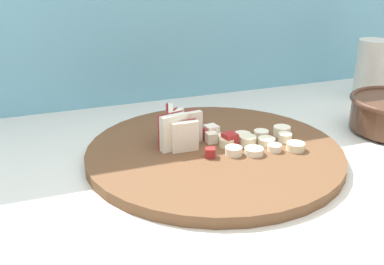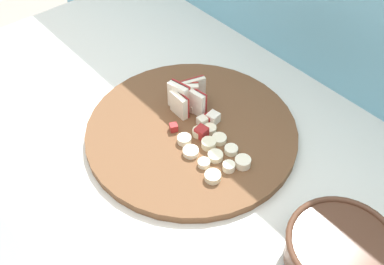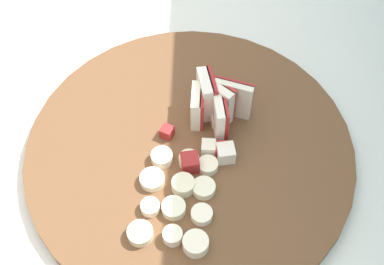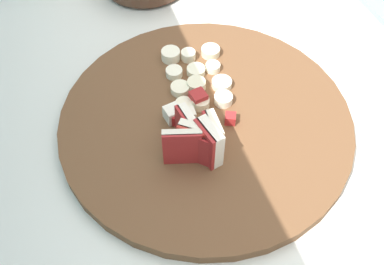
{
  "view_description": "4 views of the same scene",
  "coord_description": "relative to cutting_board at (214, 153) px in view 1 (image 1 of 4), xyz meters",
  "views": [
    {
      "loc": [
        -0.3,
        -0.58,
        1.26
      ],
      "look_at": [
        -0.07,
        0.04,
        0.99
      ],
      "focal_mm": 43.17,
      "sensor_mm": 36.0,
      "label": 1
    },
    {
      "loc": [
        0.44,
        -0.36,
        1.58
      ],
      "look_at": [
        0.01,
        0.01,
        1.0
      ],
      "focal_mm": 42.64,
      "sensor_mm": 36.0,
      "label": 2
    },
    {
      "loc": [
        0.33,
        0.05,
        1.5
      ],
      "look_at": [
        -0.03,
        0.05,
        0.99
      ],
      "focal_mm": 49.24,
      "sensor_mm": 36.0,
      "label": 3
    },
    {
      "loc": [
        -0.4,
        0.2,
        1.44
      ],
      "look_at": [
        -0.05,
        0.07,
        0.96
      ],
      "focal_mm": 42.22,
      "sensor_mm": 36.0,
      "label": 4
    }
  ],
  "objects": [
    {
      "name": "tile_backsplash",
      "position": [
        0.03,
        0.34,
        -0.2
      ],
      "size": [
        2.4,
        0.04,
        1.49
      ],
      "primitive_type": "cube",
      "color": "#6BADC6",
      "rests_on": "ground"
    },
    {
      "name": "apple_wedge_fan",
      "position": [
        -0.05,
        0.03,
        0.04
      ],
      "size": [
        0.08,
        0.08,
        0.06
      ],
      "color": "#A32323",
      "rests_on": "cutting_board"
    },
    {
      "name": "small_jar",
      "position": [
        0.45,
        0.18,
        0.06
      ],
      "size": [
        0.07,
        0.07,
        0.13
      ],
      "primitive_type": "cylinder",
      "color": "beige",
      "rests_on": "tiled_countertop"
    },
    {
      "name": "cutting_board",
      "position": [
        0.0,
        0.0,
        0.0
      ],
      "size": [
        0.41,
        0.41,
        0.02
      ],
      "primitive_type": "cylinder",
      "color": "brown",
      "rests_on": "tiled_countertop"
    },
    {
      "name": "banana_slice_rows",
      "position": [
        0.07,
        -0.01,
        0.01
      ],
      "size": [
        0.14,
        0.1,
        0.02
      ],
      "color": "white",
      "rests_on": "cutting_board"
    },
    {
      "name": "apple_dice_pile",
      "position": [
        0.01,
        0.02,
        0.02
      ],
      "size": [
        0.09,
        0.09,
        0.02
      ],
      "color": "beige",
      "rests_on": "cutting_board"
    }
  ]
}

